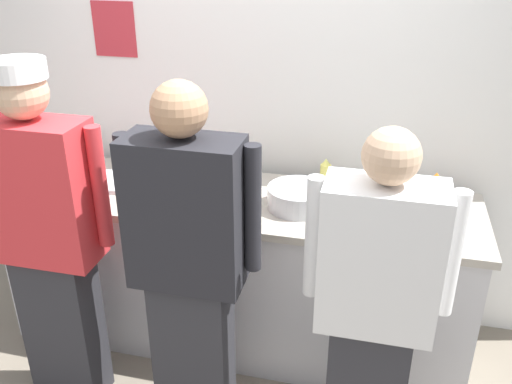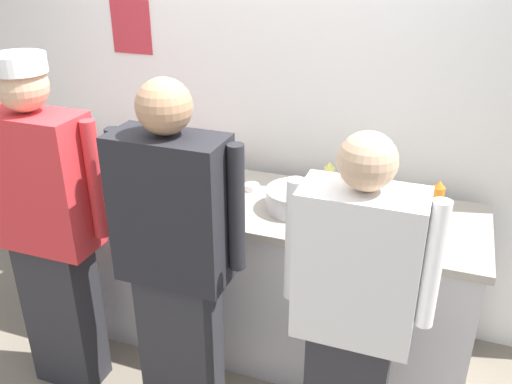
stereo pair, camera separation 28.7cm
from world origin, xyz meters
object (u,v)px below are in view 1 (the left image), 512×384
(mixing_bowl_steel, at_px, (298,197))
(sheet_tray, at_px, (126,182))
(plate_stack_front, at_px, (204,177))
(squeeze_bottle_primary, at_px, (325,174))
(chef_near_left, at_px, (48,236))
(squeeze_bottle_spare, at_px, (434,192))
(squeeze_bottle_secondary, at_px, (204,179))
(ramekin_yellow_sauce, at_px, (428,228))
(deli_cup, at_px, (60,181))
(chef_far_right, at_px, (374,308))
(ramekin_green_sauce, at_px, (249,187))
(chef_center, at_px, (189,264))

(mixing_bowl_steel, distance_m, sheet_tray, 0.99)
(plate_stack_front, xyz_separation_m, squeeze_bottle_primary, (0.67, 0.08, 0.05))
(chef_near_left, distance_m, squeeze_bottle_spare, 1.89)
(plate_stack_front, xyz_separation_m, squeeze_bottle_secondary, (0.06, -0.17, 0.07))
(squeeze_bottle_primary, relative_size, ramekin_yellow_sauce, 1.77)
(ramekin_yellow_sauce, distance_m, deli_cup, 1.96)
(chef_far_right, height_order, mixing_bowl_steel, chef_far_right)
(mixing_bowl_steel, height_order, ramekin_yellow_sauce, mixing_bowl_steel)
(ramekin_yellow_sauce, bearing_deg, chef_far_right, -111.35)
(chef_far_right, bearing_deg, plate_stack_front, 139.74)
(squeeze_bottle_primary, distance_m, ramekin_green_sauce, 0.42)
(chef_near_left, height_order, squeeze_bottle_secondary, chef_near_left)
(chef_far_right, distance_m, squeeze_bottle_secondary, 1.17)
(mixing_bowl_steel, bearing_deg, squeeze_bottle_secondary, 178.53)
(mixing_bowl_steel, bearing_deg, chef_center, -120.76)
(chef_far_right, height_order, ramekin_yellow_sauce, chef_far_right)
(chef_near_left, distance_m, sheet_tray, 0.65)
(sheet_tray, relative_size, ramekin_yellow_sauce, 5.06)
(squeeze_bottle_primary, bearing_deg, squeeze_bottle_spare, -11.39)
(deli_cup, bearing_deg, sheet_tray, 23.46)
(mixing_bowl_steel, distance_m, squeeze_bottle_primary, 0.28)
(chef_near_left, relative_size, squeeze_bottle_primary, 9.89)
(plate_stack_front, bearing_deg, deli_cup, -160.07)
(squeeze_bottle_primary, relative_size, deli_cup, 1.93)
(chef_far_right, xyz_separation_m, squeeze_bottle_spare, (0.24, 0.81, 0.17))
(chef_near_left, xyz_separation_m, ramekin_yellow_sauce, (1.71, 0.48, 0.01))
(plate_stack_front, height_order, ramekin_green_sauce, plate_stack_front)
(deli_cup, bearing_deg, plate_stack_front, 19.93)
(chef_near_left, xyz_separation_m, squeeze_bottle_secondary, (0.56, 0.61, 0.08))
(squeeze_bottle_secondary, bearing_deg, mixing_bowl_steel, -1.47)
(chef_center, relative_size, plate_stack_front, 7.39)
(sheet_tray, bearing_deg, chef_far_right, -26.70)
(squeeze_bottle_primary, bearing_deg, chef_near_left, -143.85)
(squeeze_bottle_spare, xyz_separation_m, ramekin_yellow_sauce, (-0.03, -0.26, -0.08))
(sheet_tray, bearing_deg, squeeze_bottle_secondary, -4.47)
(chef_center, height_order, deli_cup, chef_center)
(deli_cup, bearing_deg, ramekin_green_sauce, 12.42)
(chef_center, distance_m, mixing_bowl_steel, 0.73)
(chef_far_right, bearing_deg, mixing_bowl_steel, 122.76)
(plate_stack_front, distance_m, squeeze_bottle_spare, 1.24)
(chef_center, bearing_deg, deli_cup, 150.55)
(mixing_bowl_steel, bearing_deg, chef_near_left, -150.81)
(chef_near_left, distance_m, mixing_bowl_steel, 1.23)
(mixing_bowl_steel, relative_size, squeeze_bottle_spare, 1.59)
(chef_center, height_order, squeeze_bottle_spare, chef_center)
(squeeze_bottle_primary, relative_size, ramekin_green_sauce, 2.15)
(chef_far_right, relative_size, ramekin_yellow_sauce, 16.13)
(mixing_bowl_steel, bearing_deg, chef_far_right, -57.24)
(ramekin_yellow_sauce, xyz_separation_m, ramekin_green_sauce, (-0.94, 0.25, -0.00))
(chef_near_left, relative_size, plate_stack_front, 7.54)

